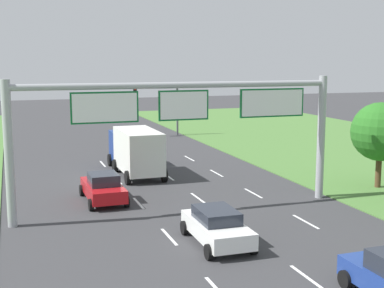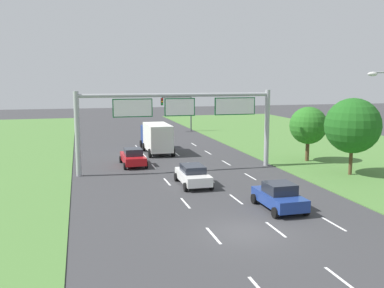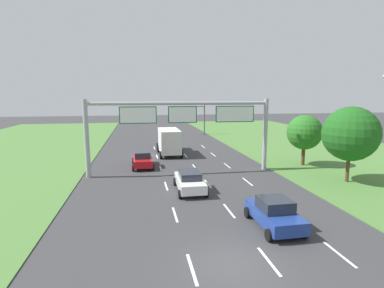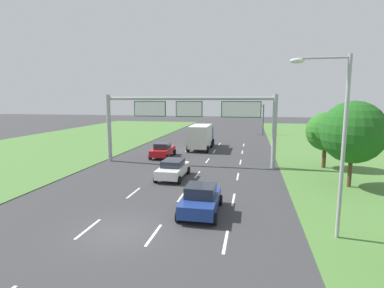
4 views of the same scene
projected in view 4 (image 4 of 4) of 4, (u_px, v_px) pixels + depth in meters
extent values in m
plane|color=#38383A|center=(120.00, 232.00, 14.91)|extent=(200.00, 200.00, 0.00)
cube|color=white|center=(88.00, 229.00, 15.25)|extent=(0.14, 2.40, 0.01)
cube|color=white|center=(133.00, 193.00, 21.07)|extent=(0.14, 2.40, 0.01)
cube|color=white|center=(159.00, 172.00, 26.89)|extent=(0.14, 2.40, 0.01)
cube|color=white|center=(176.00, 159.00, 32.71)|extent=(0.14, 2.40, 0.01)
cube|color=white|center=(187.00, 150.00, 38.52)|extent=(0.14, 2.40, 0.01)
cube|color=white|center=(196.00, 143.00, 44.34)|extent=(0.14, 2.40, 0.01)
cube|color=white|center=(154.00, 235.00, 14.58)|extent=(0.14, 2.40, 0.01)
cube|color=white|center=(182.00, 196.00, 20.39)|extent=(0.14, 2.40, 0.01)
cube|color=white|center=(197.00, 174.00, 26.21)|extent=(0.14, 2.40, 0.01)
cube|color=white|center=(207.00, 161.00, 32.03)|extent=(0.14, 2.40, 0.01)
cube|color=white|center=(214.00, 151.00, 37.85)|extent=(0.14, 2.40, 0.01)
cube|color=white|center=(219.00, 144.00, 43.66)|extent=(0.14, 2.40, 0.01)
cube|color=white|center=(226.00, 241.00, 13.90)|extent=(0.14, 2.40, 0.01)
cube|color=white|center=(233.00, 199.00, 19.71)|extent=(0.14, 2.40, 0.01)
cube|color=white|center=(238.00, 176.00, 25.53)|extent=(0.14, 2.40, 0.01)
cube|color=white|center=(240.00, 162.00, 31.35)|extent=(0.14, 2.40, 0.01)
cube|color=white|center=(242.00, 152.00, 37.17)|extent=(0.14, 2.40, 0.01)
cube|color=white|center=(244.00, 145.00, 42.98)|extent=(0.14, 2.40, 0.01)
cube|color=navy|center=(201.00, 202.00, 17.30)|extent=(1.98, 4.14, 0.71)
cube|color=#232833|center=(201.00, 191.00, 17.15)|extent=(1.67, 1.75, 0.64)
cylinder|color=black|center=(189.00, 198.00, 19.01)|extent=(0.22, 0.64, 0.64)
cylinder|color=black|center=(220.00, 200.00, 18.64)|extent=(0.22, 0.64, 0.64)
cylinder|color=black|center=(178.00, 216.00, 16.07)|extent=(0.22, 0.64, 0.64)
cylinder|color=black|center=(215.00, 219.00, 15.70)|extent=(0.22, 0.64, 0.64)
cube|color=red|center=(163.00, 151.00, 33.98)|extent=(1.95, 4.49, 0.69)
cube|color=#232833|center=(162.00, 146.00, 33.71)|extent=(1.58, 1.86, 0.62)
cylinder|color=black|center=(159.00, 151.00, 35.83)|extent=(0.23, 0.64, 0.64)
cylinder|color=black|center=(175.00, 152.00, 35.49)|extent=(0.23, 0.64, 0.64)
cylinder|color=black|center=(150.00, 157.00, 32.57)|extent=(0.23, 0.64, 0.64)
cylinder|color=black|center=(167.00, 157.00, 32.23)|extent=(0.23, 0.64, 0.64)
cube|color=white|center=(173.00, 170.00, 24.94)|extent=(1.93, 4.38, 0.69)
cube|color=#232833|center=(173.00, 163.00, 24.93)|extent=(1.58, 2.25, 0.53)
cylinder|color=black|center=(167.00, 169.00, 26.77)|extent=(0.23, 0.64, 0.64)
cylinder|color=black|center=(188.00, 170.00, 26.38)|extent=(0.23, 0.64, 0.64)
cylinder|color=black|center=(156.00, 179.00, 23.62)|extent=(0.23, 0.64, 0.64)
cylinder|color=black|center=(179.00, 180.00, 23.22)|extent=(0.23, 0.64, 0.64)
cube|color=navy|center=(205.00, 135.00, 42.42)|extent=(2.22, 2.12, 2.20)
cube|color=silver|center=(200.00, 136.00, 38.63)|extent=(2.40, 5.34, 2.74)
cylinder|color=black|center=(197.00, 141.00, 43.28)|extent=(0.29, 0.90, 0.90)
cylinder|color=black|center=(213.00, 142.00, 42.86)|extent=(0.29, 0.90, 0.90)
cylinder|color=black|center=(194.00, 144.00, 41.06)|extent=(0.29, 0.90, 0.90)
cylinder|color=black|center=(212.00, 144.00, 40.61)|extent=(0.29, 0.90, 0.90)
cylinder|color=black|center=(188.00, 149.00, 37.06)|extent=(0.29, 0.90, 0.90)
cylinder|color=black|center=(207.00, 149.00, 36.61)|extent=(0.29, 0.90, 0.90)
cylinder|color=#9EA0A5|center=(109.00, 128.00, 31.39)|extent=(0.44, 0.44, 7.00)
cylinder|color=#9EA0A5|center=(274.00, 132.00, 28.14)|extent=(0.44, 0.44, 7.00)
cylinder|color=#9EA0A5|center=(187.00, 98.00, 29.30)|extent=(16.80, 0.32, 0.32)
cube|color=#0C5B28|center=(150.00, 109.00, 30.20)|extent=(3.33, 0.12, 1.55)
cube|color=white|center=(150.00, 109.00, 30.14)|extent=(3.17, 0.01, 1.39)
cube|color=#0C5B28|center=(189.00, 109.00, 29.41)|extent=(2.67, 0.12, 1.55)
cube|color=white|center=(189.00, 109.00, 29.35)|extent=(2.51, 0.01, 1.39)
cube|color=#0C5B28|center=(241.00, 109.00, 28.44)|extent=(3.78, 0.12, 1.55)
cube|color=white|center=(241.00, 109.00, 28.37)|extent=(3.62, 0.01, 1.39)
cylinder|color=#47494F|center=(263.00, 120.00, 54.74)|extent=(0.20, 0.20, 5.60)
cylinder|color=#47494F|center=(251.00, 106.00, 54.81)|extent=(4.50, 0.14, 0.14)
cube|color=black|center=(239.00, 110.00, 55.34)|extent=(0.32, 0.36, 1.10)
sphere|color=red|center=(239.00, 108.00, 55.09)|extent=(0.22, 0.22, 0.22)
sphere|color=orange|center=(239.00, 110.00, 55.15)|extent=(0.22, 0.22, 0.22)
sphere|color=green|center=(239.00, 112.00, 55.20)|extent=(0.22, 0.22, 0.22)
cylinder|color=#9EA0A5|center=(343.00, 150.00, 13.57)|extent=(0.18, 0.18, 8.50)
cylinder|color=#9EA0A5|center=(323.00, 58.00, 13.17)|extent=(2.20, 0.10, 0.10)
ellipsoid|color=silver|center=(297.00, 61.00, 13.40)|extent=(0.64, 0.32, 0.24)
cylinder|color=#513823|center=(350.00, 171.00, 22.19)|extent=(0.29, 0.29, 2.46)
sphere|color=#1D591A|center=(353.00, 132.00, 21.75)|extent=(4.56, 4.56, 4.56)
cylinder|color=#513823|center=(324.00, 157.00, 28.41)|extent=(0.36, 0.36, 2.18)
sphere|color=#296B21|center=(326.00, 131.00, 28.04)|extent=(3.60, 3.60, 3.60)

